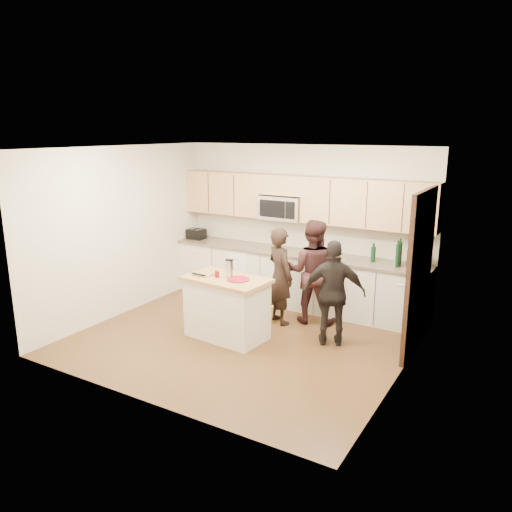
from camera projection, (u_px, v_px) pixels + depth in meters
The scene contains 21 objects.
floor at pixel (242, 339), 7.21m from camera, with size 4.50×4.50×0.00m, color #52331C.
room_shell at pixel (241, 221), 6.79m from camera, with size 4.52×4.02×2.71m.
back_cabinetry at pixel (294, 278), 8.51m from camera, with size 4.50×0.66×0.94m.
upper_cabinetry at pixel (302, 197), 8.27m from camera, with size 4.50×0.33×0.75m.
microwave at pixel (282, 208), 8.46m from camera, with size 0.76×0.41×0.40m.
doorway at pixel (421, 268), 6.58m from camera, with size 0.06×1.25×2.20m.
framed_picture at pixel (419, 242), 7.59m from camera, with size 0.30×0.03×0.38m.
dish_towel at pixel (241, 255), 8.74m from camera, with size 0.34×0.60×0.48m.
island at pixel (227, 307), 7.17m from camera, with size 1.25×0.80×0.90m.
red_plate at pixel (238, 279), 6.96m from camera, with size 0.32×0.32×0.02m, color maroon.
box_grater at pixel (229, 268), 7.05m from camera, with size 0.10×0.07×0.25m.
drink_glass at pixel (217, 274), 7.07m from camera, with size 0.06×0.06×0.09m, color maroon.
cutting_board at pixel (203, 275), 7.18m from camera, with size 0.24×0.19×0.02m, color #AC8747.
tongs at pixel (199, 274), 7.13m from camera, with size 0.24×0.03×0.02m, color black.
knife at pixel (196, 275), 7.12m from camera, with size 0.18×0.02×0.01m, color silver.
toaster at pixel (196, 234), 9.36m from camera, with size 0.31×0.24×0.19m.
bottle_cluster at pixel (399, 254), 7.49m from camera, with size 0.69×0.21×0.41m.
orchid at pixel (425, 251), 7.32m from camera, with size 0.29×0.23×0.53m, color #2E732F.
woman_left at pixel (280, 276), 7.66m from camera, with size 0.55×0.36×1.50m, color black.
woman_center at pixel (312, 272), 7.68m from camera, with size 0.79×0.62×1.63m, color #33191A.
woman_right at pixel (334, 293), 6.86m from camera, with size 0.88×0.36×1.49m, color black.
Camera 1 is at (3.57, -5.66, 2.94)m, focal length 35.00 mm.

